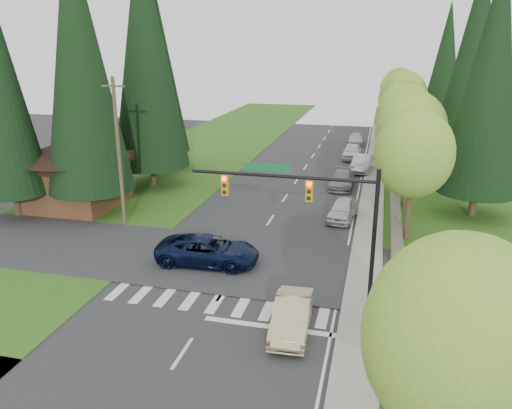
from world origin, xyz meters
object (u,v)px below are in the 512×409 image
at_px(suv_navy, 208,250).
at_px(parked_car_e, 356,139).
at_px(parked_car_b, 342,180).
at_px(sedan_champagne, 292,316).
at_px(parked_car_c, 362,163).
at_px(parked_car_a, 343,209).
at_px(parked_car_d, 352,151).

distance_m(suv_navy, parked_car_e, 38.62).
height_order(suv_navy, parked_car_e, suv_navy).
xyz_separation_m(suv_navy, parked_car_b, (6.05, 17.79, -0.10)).
xyz_separation_m(sedan_champagne, parked_car_c, (1.61, 29.82, 0.06)).
bearing_deg(parked_car_a, suv_navy, -118.70).
height_order(parked_car_a, parked_car_e, parked_car_a).
relative_size(suv_navy, parked_car_c, 1.21).
height_order(suv_navy, parked_car_c, suv_navy).
xyz_separation_m(parked_car_a, parked_car_b, (-0.76, 8.31, -0.03)).
distance_m(sedan_champagne, suv_navy, 8.17).
relative_size(parked_car_a, parked_car_c, 0.90).
relative_size(suv_navy, parked_car_a, 1.35).
bearing_deg(sedan_champagne, parked_car_d, 86.14).
height_order(suv_navy, parked_car_d, suv_navy).
bearing_deg(suv_navy, parked_car_b, -22.06).
relative_size(parked_car_a, parked_car_b, 0.89).
bearing_deg(parked_car_b, parked_car_e, 91.33).
height_order(sedan_champagne, parked_car_a, parked_car_a).
distance_m(sedan_champagne, parked_car_e, 43.86).
bearing_deg(parked_car_d, parked_car_a, -87.67).
xyz_separation_m(suv_navy, parked_car_e, (6.05, 38.14, -0.19)).
relative_size(sedan_champagne, parked_car_b, 0.91).
distance_m(parked_car_a, parked_car_e, 28.68).
bearing_deg(sedan_champagne, suv_navy, 132.21).
bearing_deg(sedan_champagne, parked_car_a, 82.96).
distance_m(suv_navy, parked_car_a, 11.67).
distance_m(parked_car_a, parked_car_c, 14.64).
bearing_deg(parked_car_a, parked_car_c, 94.52).
xyz_separation_m(sedan_champagne, parked_car_e, (0.21, 43.86, -0.11)).
xyz_separation_m(suv_navy, parked_car_d, (6.13, 29.61, -0.01)).
xyz_separation_m(parked_car_c, parked_car_e, (-1.40, 14.04, -0.17)).
xyz_separation_m(sedan_champagne, parked_car_d, (0.29, 35.33, 0.07)).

